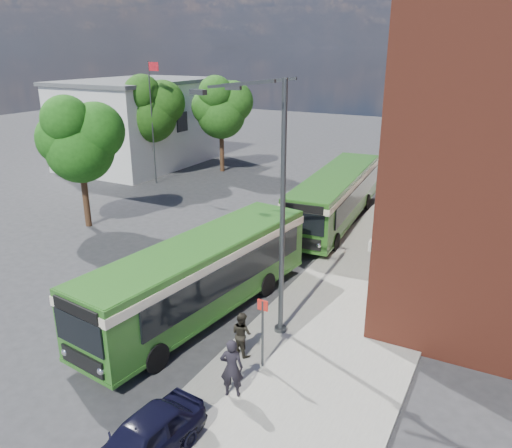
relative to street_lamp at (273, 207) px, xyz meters
The scene contains 15 objects.
ground 7.10m from the street_lamp, 157.54° to the left, with size 120.00×120.00×0.00m, color #2B2B2E.
pavement 11.27m from the street_lamp, 77.80° to the left, with size 6.00×48.00×0.15m, color gray.
kerb_line 11.12m from the street_lamp, 95.07° to the left, with size 0.12×48.00×0.01m, color beige.
white_building 30.38m from the street_lamp, 138.79° to the left, with size 9.40×13.40×7.30m.
flagpole 22.89m from the street_lamp, 139.05° to the left, with size 0.95×0.10×9.00m.
street_lamp is the anchor object (origin of this frame).
bus_stop_sign 4.02m from the street_lamp, 70.87° to the right, with size 0.35×0.08×2.52m.
bus_front 4.18m from the street_lamp, behind, with size 3.86×11.35×3.02m.
bus_rear 13.15m from the street_lamp, 99.16° to the left, with size 3.51×12.65×3.02m.
parked_car 8.13m from the street_lamp, 90.30° to the right, with size 1.45×3.60×1.23m, color black.
pedestrian_a 5.40m from the street_lamp, 80.91° to the right, with size 0.68×0.45×1.87m, color black.
pedestrian_b 4.32m from the street_lamp, 94.80° to the right, with size 0.75×0.58×1.53m, color black.
tree_left 15.50m from the street_lamp, 159.93° to the left, with size 4.47×4.25×7.55m.
tree_mid 24.79m from the street_lamp, 138.58° to the left, with size 4.77×4.53×8.05m.
tree_right 25.53m from the street_lamp, 125.61° to the left, with size 4.65×4.43×7.86m.
Camera 1 is at (11.83, -16.36, 9.85)m, focal length 35.00 mm.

